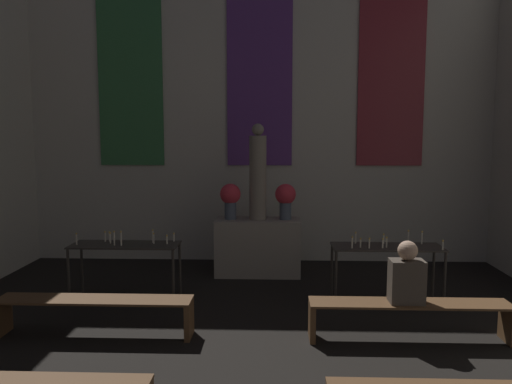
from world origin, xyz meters
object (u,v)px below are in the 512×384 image
altar (258,247)px  flower_vase_left (230,198)px  candle_rack_right (387,252)px  statue (258,175)px  person_seated (407,276)px  flower_vase_right (285,198)px  pew_back_right (409,312)px  candle_rack_left (125,250)px  pew_back_left (95,308)px

altar → flower_vase_left: size_ratio=2.37×
candle_rack_right → statue: bearing=144.1°
person_seated → statue: bearing=123.6°
flower_vase_left → person_seated: 3.33m
flower_vase_right → pew_back_right: size_ratio=0.26×
statue → candle_rack_left: statue is taller
statue → pew_back_left: size_ratio=0.70×
candle_rack_left → pew_back_left: bearing=-88.8°
candle_rack_left → pew_back_right: 3.70m
flower_vase_right → flower_vase_left: bearing=180.0°
candle_rack_left → person_seated: bearing=-20.2°
altar → candle_rack_left: (-1.74, -1.26, 0.23)m
flower_vase_right → candle_rack_left: bearing=-150.0°
pew_back_left → person_seated: (3.39, -0.00, 0.40)m
pew_back_left → pew_back_right: (3.43, 0.00, 0.00)m
statue → pew_back_right: bearing=-55.7°
flower_vase_left → candle_rack_right: bearing=-30.1°
candle_rack_right → person_seated: bearing=-93.1°
person_seated → altar: bearing=123.6°
altar → person_seated: 3.04m
candle_rack_left → candle_rack_right: bearing=-0.0°
candle_rack_right → candle_rack_left: bearing=180.0°
flower_vase_left → pew_back_left: size_ratio=0.26×
altar → pew_back_left: altar is taller
altar → pew_back_left: bearing=-124.3°
flower_vase_right → candle_rack_right: flower_vase_right is taller
candle_rack_right → pew_back_left: (-3.46, -1.26, -0.36)m
altar → pew_back_left: (-1.72, -2.52, -0.13)m
flower_vase_left → candle_rack_left: 1.90m
flower_vase_right → candle_rack_left: 2.58m
pew_back_right → person_seated: (-0.04, -0.00, 0.40)m
flower_vase_right → candle_rack_right: (1.31, -1.26, -0.56)m
flower_vase_right → person_seated: 2.86m
pew_back_right → altar: bearing=124.3°
altar → candle_rack_right: size_ratio=0.93×
flower_vase_right → candle_rack_right: 1.90m
statue → pew_back_left: (-1.72, -2.52, -1.28)m
altar → candle_rack_right: 2.16m
statue → candle_rack_right: bearing=-35.9°
statue → pew_back_right: size_ratio=0.70×
candle_rack_left → person_seated: (3.42, -1.26, 0.04)m
person_seated → pew_back_left: bearing=180.0°
candle_rack_left → person_seated: 3.64m
flower_vase_left → person_seated: size_ratio=0.84×
flower_vase_left → candle_rack_left: size_ratio=0.39×
flower_vase_left → pew_back_left: bearing=-117.0°
candle_rack_right → altar: bearing=144.1°
pew_back_left → candle_rack_left: bearing=91.2°
statue → candle_rack_left: size_ratio=1.04×
candle_rack_right → pew_back_right: 1.31m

